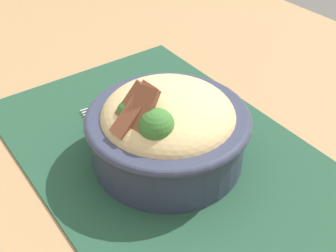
% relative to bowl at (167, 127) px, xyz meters
% --- Properties ---
extents(table, '(1.19, 0.96, 0.77)m').
position_rel_bowl_xyz_m(table, '(0.05, -0.02, -0.12)').
color(table, '#99754C').
rests_on(table, ground_plane).
extents(placemat, '(0.46, 0.33, 0.00)m').
position_rel_bowl_xyz_m(placemat, '(0.02, -0.01, -0.05)').
color(placemat, '#1E422D').
rests_on(placemat, table).
extents(bowl, '(0.19, 0.19, 0.12)m').
position_rel_bowl_xyz_m(bowl, '(0.00, 0.00, 0.00)').
color(bowl, '#2D3347').
rests_on(bowl, placemat).
extents(fork, '(0.04, 0.13, 0.00)m').
position_rel_bowl_xyz_m(fork, '(0.13, -0.02, -0.05)').
color(fork, '#B6B6B6').
rests_on(fork, placemat).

